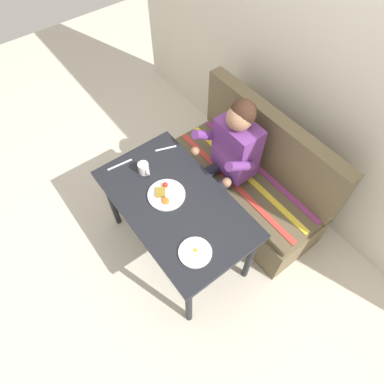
# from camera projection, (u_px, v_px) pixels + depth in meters

# --- Properties ---
(ground_plane) EXTENTS (8.00, 8.00, 0.00)m
(ground_plane) POSITION_uv_depth(u_px,v_px,m) (179.00, 246.00, 2.98)
(ground_plane) COLOR beige
(back_wall) EXTENTS (4.40, 0.10, 2.60)m
(back_wall) POSITION_uv_depth(u_px,v_px,m) (320.00, 64.00, 2.34)
(back_wall) COLOR beige
(back_wall) RESTS_ON ground
(table) EXTENTS (1.20, 0.70, 0.73)m
(table) POSITION_uv_depth(u_px,v_px,m) (176.00, 208.00, 2.44)
(table) COLOR black
(table) RESTS_ON ground
(couch) EXTENTS (1.44, 0.56, 1.00)m
(couch) POSITION_uv_depth(u_px,v_px,m) (247.00, 182.00, 2.97)
(couch) COLOR brown
(couch) RESTS_ON ground
(person) EXTENTS (0.45, 0.61, 1.21)m
(person) POSITION_uv_depth(u_px,v_px,m) (229.00, 154.00, 2.61)
(person) COLOR #6B3482
(person) RESTS_ON ground
(plate_breakfast) EXTENTS (0.27, 0.27, 0.05)m
(plate_breakfast) POSITION_uv_depth(u_px,v_px,m) (166.00, 194.00, 2.40)
(plate_breakfast) COLOR white
(plate_breakfast) RESTS_ON table
(plate_eggs) EXTENTS (0.22, 0.22, 0.04)m
(plate_eggs) POSITION_uv_depth(u_px,v_px,m) (195.00, 252.00, 2.15)
(plate_eggs) COLOR white
(plate_eggs) RESTS_ON table
(coffee_mug) EXTENTS (0.12, 0.08, 0.09)m
(coffee_mug) POSITION_uv_depth(u_px,v_px,m) (144.00, 168.00, 2.48)
(coffee_mug) COLOR white
(coffee_mug) RESTS_ON table
(fork) EXTENTS (0.07, 0.16, 0.00)m
(fork) POSITION_uv_depth(u_px,v_px,m) (166.00, 148.00, 2.65)
(fork) COLOR silver
(fork) RESTS_ON table
(knife) EXTENTS (0.04, 0.20, 0.00)m
(knife) POSITION_uv_depth(u_px,v_px,m) (120.00, 165.00, 2.56)
(knife) COLOR silver
(knife) RESTS_ON table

